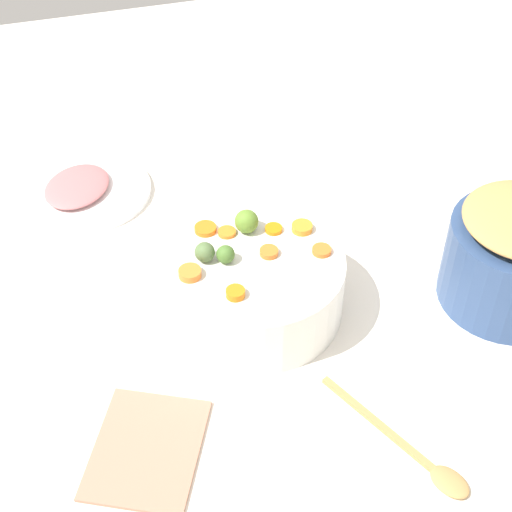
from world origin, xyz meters
name	(u,v)px	position (x,y,z in m)	size (l,w,h in m)	color
tabletop	(233,337)	(0.00, 0.00, 0.01)	(2.40, 2.40, 0.02)	white
serving_bowl_carrots	(256,285)	(0.04, -0.05, 0.07)	(0.28, 0.28, 0.11)	white
carrot_slice_0	(269,252)	(0.05, -0.07, 0.13)	(0.03, 0.03, 0.01)	orange
carrot_slice_1	(274,229)	(0.10, -0.10, 0.13)	(0.03, 0.03, 0.01)	orange
carrot_slice_2	(322,250)	(0.03, -0.15, 0.13)	(0.03, 0.03, 0.01)	orange
carrot_slice_3	(235,293)	(-0.02, 0.00, 0.13)	(0.03, 0.03, 0.01)	orange
carrot_slice_4	(205,229)	(0.13, 0.01, 0.13)	(0.04, 0.04, 0.01)	orange
carrot_slice_5	(190,273)	(0.04, 0.05, 0.13)	(0.04, 0.04, 0.01)	orange
carrot_slice_6	(302,227)	(0.09, -0.14, 0.13)	(0.03, 0.03, 0.01)	orange
carrot_slice_7	(227,232)	(0.11, -0.02, 0.13)	(0.03, 0.03, 0.01)	orange
brussels_sprout_0	(247,221)	(0.11, -0.06, 0.15)	(0.04, 0.04, 0.04)	olive
brussels_sprout_1	(226,254)	(0.05, -0.01, 0.14)	(0.03, 0.03, 0.03)	#49712D
brussels_sprout_2	(205,252)	(0.06, 0.02, 0.14)	(0.03, 0.03, 0.03)	#526E3E
wooden_spoon	(421,459)	(-0.30, -0.19, 0.03)	(0.25, 0.13, 0.01)	#B1864C
ham_plate	(88,191)	(0.42, 0.17, 0.03)	(0.24, 0.24, 0.01)	white
ham_slice_main	(77,186)	(0.42, 0.19, 0.04)	(0.14, 0.12, 0.02)	#BA6C6E
dish_towel	(147,449)	(-0.18, 0.17, 0.02)	(0.18, 0.15, 0.01)	tan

